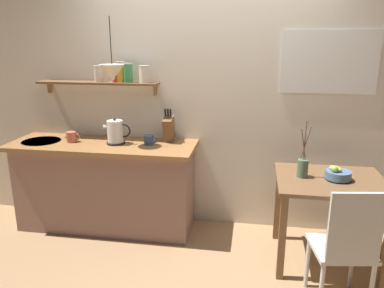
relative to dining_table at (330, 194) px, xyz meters
name	(u,v)px	position (x,y,z in m)	size (l,w,h in m)	color
ground_plane	(198,250)	(-1.11, -0.03, -0.63)	(14.00, 14.00, 0.00)	#A87F56
back_wall	(229,95)	(-0.91, 0.62, 0.72)	(6.80, 0.11, 2.70)	silver
kitchen_counter	(106,185)	(-2.11, 0.29, -0.18)	(1.83, 0.63, 0.90)	gray
wall_shelf	(112,78)	(-2.04, 0.47, 0.89)	(1.23, 0.20, 0.33)	brown
dining_table	(330,194)	(0.00, 0.00, 0.00)	(0.89, 0.75, 0.76)	brown
dining_chair_near	(346,244)	(0.01, -0.62, -0.11)	(0.46, 0.45, 0.95)	silver
fruit_bowl	(338,174)	(0.05, -0.01, 0.18)	(0.21, 0.21, 0.13)	#51759E
twig_vase	(303,167)	(-0.23, 0.02, 0.22)	(0.09, 0.09, 0.48)	#567056
electric_kettle	(116,132)	(-1.97, 0.28, 0.38)	(0.27, 0.18, 0.25)	black
knife_block	(169,128)	(-1.48, 0.44, 0.40)	(0.09, 0.20, 0.34)	brown
coffee_mug_by_sink	(72,137)	(-2.42, 0.27, 0.32)	(0.14, 0.10, 0.10)	#C6664C
coffee_mug_spare	(149,140)	(-1.64, 0.30, 0.32)	(0.13, 0.09, 0.09)	#3D5B89
pendant_lamp	(112,72)	(-1.94, 0.21, 0.96)	(0.23, 0.23, 0.55)	black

